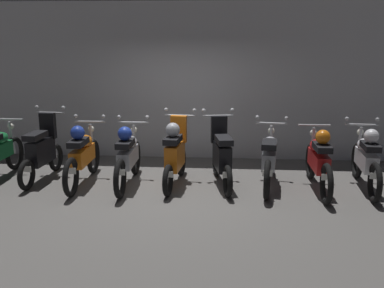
# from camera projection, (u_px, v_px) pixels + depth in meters

# --- Properties ---
(ground_plane) EXTENTS (80.00, 80.00, 0.00)m
(ground_plane) POSITION_uv_depth(u_px,v_px,m) (173.00, 191.00, 7.63)
(ground_plane) COLOR #565451
(back_wall) EXTENTS (16.00, 0.30, 3.24)m
(back_wall) POSITION_uv_depth(u_px,v_px,m) (185.00, 81.00, 9.53)
(back_wall) COLOR #ADADB2
(back_wall) RESTS_ON ground
(motorbike_slot_1) EXTENTS (0.59, 1.68, 1.29)m
(motorbike_slot_1) POSITION_uv_depth(u_px,v_px,m) (42.00, 151.00, 8.17)
(motorbike_slot_1) COLOR black
(motorbike_slot_1) RESTS_ON ground
(motorbike_slot_2) EXTENTS (0.59, 1.95, 1.15)m
(motorbike_slot_2) POSITION_uv_depth(u_px,v_px,m) (83.00, 155.00, 7.92)
(motorbike_slot_2) COLOR black
(motorbike_slot_2) RESTS_ON ground
(motorbike_slot_3) EXTENTS (0.59, 1.95, 1.15)m
(motorbike_slot_3) POSITION_uv_depth(u_px,v_px,m) (128.00, 156.00, 7.84)
(motorbike_slot_3) COLOR black
(motorbike_slot_3) RESTS_ON ground
(motorbike_slot_4) EXTENTS (0.59, 1.68, 1.29)m
(motorbike_slot_4) POSITION_uv_depth(u_px,v_px,m) (175.00, 153.00, 7.85)
(motorbike_slot_4) COLOR black
(motorbike_slot_4) RESTS_ON ground
(motorbike_slot_5) EXTENTS (0.58, 1.67, 1.29)m
(motorbike_slot_5) POSITION_uv_depth(u_px,v_px,m) (221.00, 156.00, 7.85)
(motorbike_slot_5) COLOR black
(motorbike_slot_5) RESTS_ON ground
(motorbike_slot_6) EXTENTS (0.59, 1.95, 1.15)m
(motorbike_slot_6) POSITION_uv_depth(u_px,v_px,m) (269.00, 159.00, 7.80)
(motorbike_slot_6) COLOR black
(motorbike_slot_6) RESTS_ON ground
(motorbike_slot_7) EXTENTS (0.56, 1.95, 1.08)m
(motorbike_slot_7) POSITION_uv_depth(u_px,v_px,m) (319.00, 160.00, 7.59)
(motorbike_slot_7) COLOR black
(motorbike_slot_7) RESTS_ON ground
(motorbike_slot_8) EXTENTS (0.59, 1.95, 1.15)m
(motorbike_slot_8) POSITION_uv_depth(u_px,v_px,m) (366.00, 159.00, 7.65)
(motorbike_slot_8) COLOR black
(motorbike_slot_8) RESTS_ON ground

